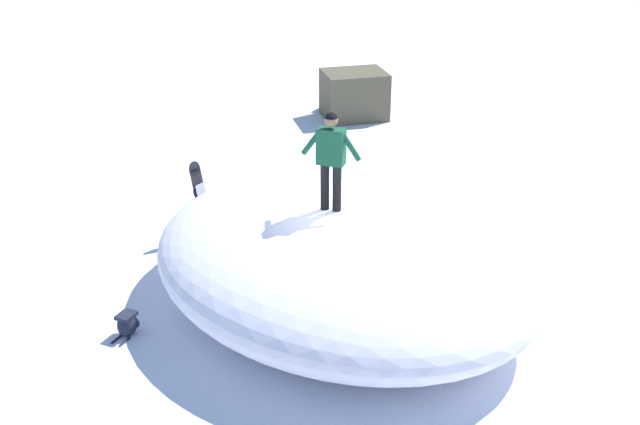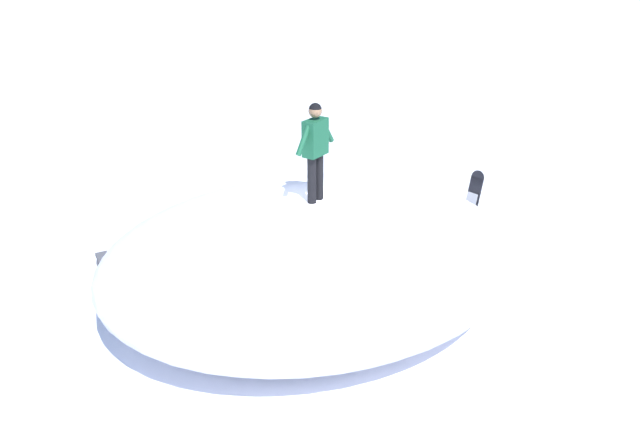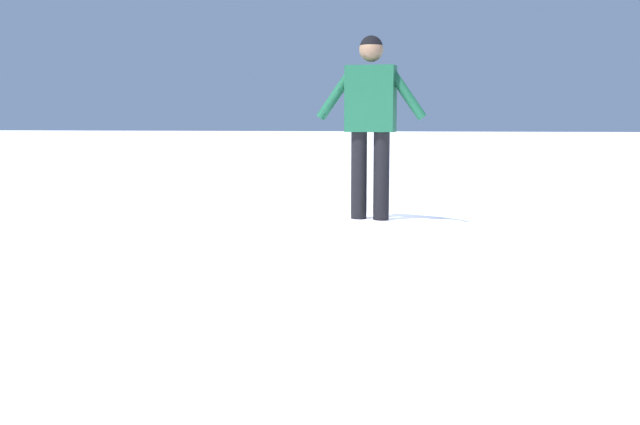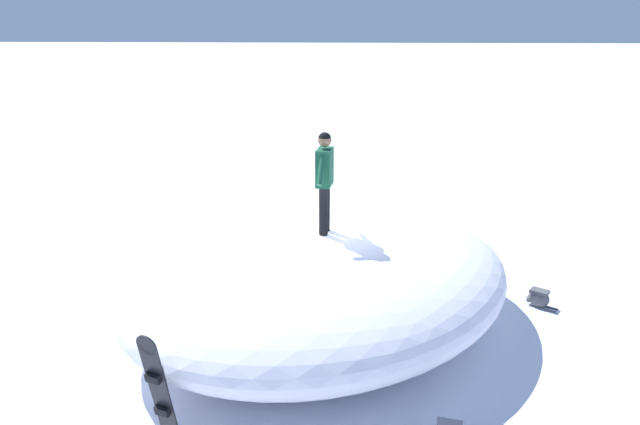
{
  "view_description": "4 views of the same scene",
  "coord_description": "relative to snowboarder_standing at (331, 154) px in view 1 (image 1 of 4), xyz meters",
  "views": [
    {
      "loc": [
        2.12,
        -11.36,
        6.97
      ],
      "look_at": [
        -0.63,
        0.08,
        1.56
      ],
      "focal_mm": 45.04,
      "sensor_mm": 36.0,
      "label": 1
    },
    {
      "loc": [
        7.74,
        4.2,
        5.64
      ],
      "look_at": [
        -0.27,
        0.01,
        1.61
      ],
      "focal_mm": 35.01,
      "sensor_mm": 36.0,
      "label": 2
    },
    {
      "loc": [
        -0.82,
        6.38,
        2.65
      ],
      "look_at": [
        0.06,
        -0.27,
        1.77
      ],
      "focal_mm": 41.75,
      "sensor_mm": 36.0,
      "label": 3
    },
    {
      "loc": [
        -9.39,
        -0.59,
        4.97
      ],
      "look_at": [
        -0.2,
        -0.06,
        2.0
      ],
      "focal_mm": 34.08,
      "sensor_mm": 36.0,
      "label": 4
    }
  ],
  "objects": [
    {
      "name": "ground",
      "position": [
        0.4,
        0.14,
        -2.68
      ],
      "size": [
        240.0,
        240.0,
        0.0
      ],
      "primitive_type": "plane",
      "color": "white"
    },
    {
      "name": "rock_outcrop",
      "position": [
        -1.68,
        10.16,
        -2.09
      ],
      "size": [
        2.13,
        2.61,
        1.3
      ],
      "color": "brown",
      "rests_on": "ground"
    },
    {
      "name": "snowboard_primary_upright",
      "position": [
        -2.94,
        1.82,
        -1.87
      ],
      "size": [
        0.42,
        0.38,
        1.57
      ],
      "color": "black",
      "rests_on": "ground"
    },
    {
      "name": "backpack_near",
      "position": [
        -2.86,
        -1.62,
        -2.48
      ],
      "size": [
        0.35,
        0.56,
        0.39
      ],
      "color": "#1E2333",
      "rests_on": "ground"
    },
    {
      "name": "snowboarder_standing",
      "position": [
        0.0,
        0.0,
        0.0
      ],
      "size": [
        0.98,
        0.27,
        1.59
      ],
      "color": "black",
      "rests_on": "snow_mound"
    },
    {
      "name": "snow_mound",
      "position": [
        0.21,
        0.05,
        -1.81
      ],
      "size": [
        8.92,
        8.7,
        1.74
      ],
      "primitive_type": "ellipsoid",
      "rotation": [
        0.0,
        0.0,
        2.48
      ],
      "color": "white",
      "rests_on": "ground"
    }
  ]
}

